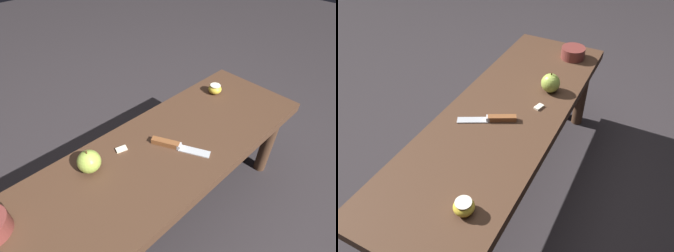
# 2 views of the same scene
# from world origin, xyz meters

# --- Properties ---
(ground_plane) EXTENTS (8.00, 8.00, 0.00)m
(ground_plane) POSITION_xyz_m (0.00, 0.00, 0.00)
(ground_plane) COLOR #2D282B
(wooden_bench) EXTENTS (1.30, 0.43, 0.43)m
(wooden_bench) POSITION_xyz_m (0.00, 0.00, 0.37)
(wooden_bench) COLOR #472D1E
(wooden_bench) RESTS_ON ground_plane
(knife) EXTENTS (0.12, 0.20, 0.02)m
(knife) POSITION_xyz_m (0.06, -0.01, 0.43)
(knife) COLOR #B7BABF
(knife) RESTS_ON wooden_bench
(apple_whole) EXTENTS (0.08, 0.08, 0.09)m
(apple_whole) POSITION_xyz_m (-0.21, 0.10, 0.47)
(apple_whole) COLOR #9EB747
(apple_whole) RESTS_ON wooden_bench
(apple_cut) EXTENTS (0.06, 0.06, 0.04)m
(apple_cut) POSITION_xyz_m (0.44, 0.10, 0.45)
(apple_cut) COLOR gold
(apple_cut) RESTS_ON wooden_bench
(apple_slice_near_knife) EXTENTS (0.04, 0.03, 0.01)m
(apple_slice_near_knife) POSITION_xyz_m (-0.08, 0.10, 0.43)
(apple_slice_near_knife) COLOR silver
(apple_slice_near_knife) RESTS_ON wooden_bench
(bowl) EXTENTS (0.11, 0.11, 0.05)m
(bowl) POSITION_xyz_m (-0.51, 0.10, 0.45)
(bowl) COLOR brown
(bowl) RESTS_ON wooden_bench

